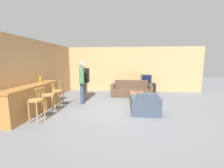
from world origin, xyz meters
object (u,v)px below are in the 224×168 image
tv (146,79)px  person_by_counter (82,80)px  armchair_near (145,106)px  bar_chair_far (58,93)px  book_on_table (137,92)px  bar_chair_mid (49,97)px  couch_far (131,91)px  person_by_window (84,80)px  coffee_table (137,95)px  bottle (40,79)px  tv_unit (146,88)px  bar_chair_near (37,103)px

tv → person_by_counter: 3.92m
armchair_near → bar_chair_far: bearing=173.3°
tv → book_on_table: bearing=-107.8°
bar_chair_mid → couch_far: bearing=45.8°
couch_far → person_by_window: size_ratio=1.22×
coffee_table → bottle: bearing=-162.6°
armchair_near → tv_unit: size_ratio=0.92×
tv_unit → bar_chair_near: bearing=-129.0°
bar_chair_near → bar_chair_mid: same height
coffee_table → person_by_window: person_by_window is taller
armchair_near → bottle: bearing=176.2°
bar_chair_far → armchair_near: size_ratio=1.09×
couch_far → bottle: bottle is taller
tv → book_on_table: (-0.61, -1.92, -0.37)m
bar_chair_mid → couch_far: size_ratio=0.51×
person_by_window → person_by_counter: (0.09, -0.69, 0.07)m
person_by_window → couch_far: bearing=22.9°
book_on_table → person_by_window: person_by_window is taller
bar_chair_far → tv: (3.71, 3.19, 0.21)m
tv_unit → book_on_table: bearing=-107.7°
tv → armchair_near: bearing=-97.4°
coffee_table → tv_unit: size_ratio=1.03×
bar_chair_near → bar_chair_far: same height
couch_far → bottle: (-3.47, -2.37, 0.84)m
couch_far → person_by_window: (-2.20, -0.93, 0.66)m
bottle → bar_chair_near: bearing=-64.4°
tv → book_on_table: tv is taller
bottle → bar_chair_mid: bearing=-42.4°
bar_chair_mid → tv_unit: 5.37m
bar_chair_near → book_on_table: size_ratio=4.86×
armchair_near → bottle: 3.96m
bar_chair_near → book_on_table: (3.10, 2.67, -0.16)m
person_by_counter → coffee_table: bearing=9.7°
couch_far → armchair_near: 2.66m
bar_chair_near → bottle: (-0.61, 1.28, 0.54)m
bar_chair_far → couch_far: bar_chair_far is taller
bottle → person_by_counter: 1.56m
couch_far → person_by_window: 2.48m
bar_chair_far → armchair_near: bearing=-6.7°
bar_chair_far → person_by_window: bearing=63.7°
person_by_window → armchair_near: bearing=-33.3°
tv_unit → bottle: size_ratio=3.55×
bar_chair_near → person_by_counter: (0.75, 2.03, 0.43)m
armchair_near → tv: (0.46, 3.57, 0.51)m
bar_chair_mid → person_by_counter: bearing=60.4°
bar_chair_near → bottle: bearing=115.6°
tv_unit → bottle: 5.51m
couch_far → tv_unit: (0.86, 0.94, -0.01)m
bar_chair_near → bar_chair_far: bearing=90.0°
tv → bar_chair_mid: bearing=-133.8°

